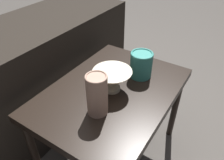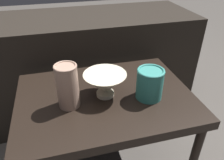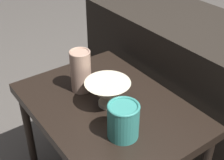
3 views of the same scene
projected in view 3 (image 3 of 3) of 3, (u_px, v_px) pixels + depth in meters
The scene contains 5 objects.
table at pixel (108, 115), 1.26m from camera, with size 0.74×0.53×0.50m.
couch_backdrop at pixel (201, 89), 1.60m from camera, with size 1.39×0.50×0.67m.
bowl at pixel (109, 93), 1.19m from camera, with size 0.18×0.18×0.10m.
vase_textured_left at pixel (81, 70), 1.27m from camera, with size 0.09×0.09×0.18m.
vase_colorful_right at pixel (123, 120), 1.04m from camera, with size 0.11×0.11×0.13m.
Camera 3 is at (0.80, -0.56, 1.25)m, focal length 50.00 mm.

